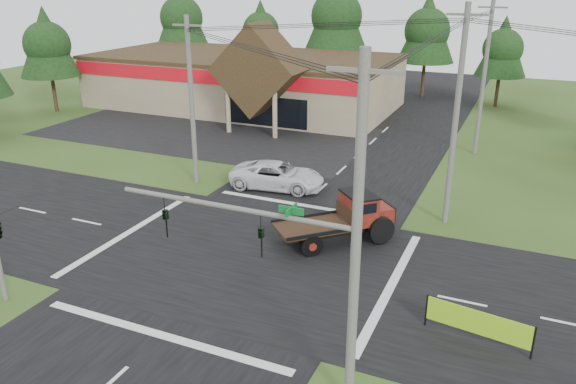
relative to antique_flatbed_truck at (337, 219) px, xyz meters
The scene contains 19 objects.
ground 4.80m from the antique_flatbed_truck, 136.43° to the right, with size 120.00×120.00×0.00m, color #324217.
road_ns 4.79m from the antique_flatbed_truck, 136.43° to the right, with size 12.00×120.00×0.02m, color black.
road_ew 4.79m from the antique_flatbed_truck, 136.43° to the right, with size 120.00×12.00×0.02m, color black.
parking_apron 23.51m from the antique_flatbed_truck, 137.66° to the left, with size 28.00×14.00×0.02m, color black.
cvs_building 32.58m from the antique_flatbed_truck, 125.85° to the left, with size 30.40×18.20×9.19m.
traffic_signal_mast 11.42m from the antique_flatbed_truck, 77.01° to the right, with size 8.12×0.24×7.00m.
utility_pole_nr 12.27m from the antique_flatbed_truck, 68.79° to the right, with size 2.00×0.30×11.00m.
utility_pole_nw 13.00m from the antique_flatbed_truck, 157.03° to the left, with size 2.00×0.30×10.50m.
utility_pole_ne 8.13m from the antique_flatbed_truck, 45.99° to the left, with size 2.00×0.30×11.50m.
utility_pole_n 19.89m from the antique_flatbed_truck, 76.12° to the left, with size 2.00×0.30×11.20m.
tree_row_a 50.13m from the antique_flatbed_truck, 132.18° to the left, with size 6.72×6.72×12.12m.
tree_row_b 45.62m from the antique_flatbed_truck, 121.04° to the left, with size 5.60×5.60×10.10m.
tree_row_c 40.79m from the antique_flatbed_truck, 109.45° to the left, with size 7.28×7.28×13.13m.
tree_row_d 39.43m from the antique_flatbed_truck, 94.94° to the left, with size 6.16×6.16×11.11m.
tree_row_e 37.41m from the antique_flatbed_truck, 82.80° to the left, with size 5.04×5.04×9.09m.
tree_side_w 39.52m from the antique_flatbed_truck, 154.57° to the left, with size 5.60×5.60×10.10m.
antique_flatbed_truck is the anchor object (origin of this frame).
roadside_banner 9.47m from the antique_flatbed_truck, 37.83° to the right, with size 3.95×0.12×1.35m, color #89C91A, non-canonical shape.
white_pickup 8.45m from the antique_flatbed_truck, 135.44° to the left, with size 2.73×5.93×1.65m, color silver.
Camera 1 is at (11.47, -21.30, 12.62)m, focal length 35.00 mm.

